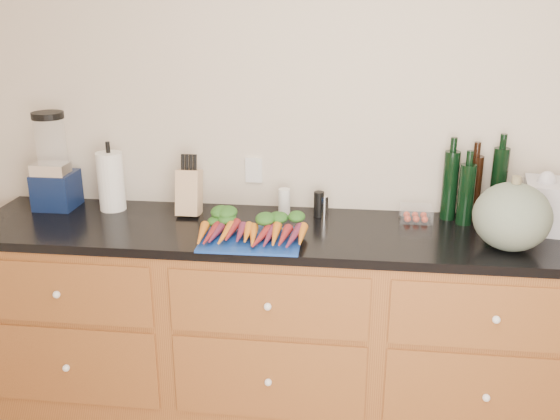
# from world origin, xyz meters

# --- Properties ---
(wall_back) EXTENTS (4.10, 0.05, 2.60)m
(wall_back) POSITION_xyz_m (0.00, 1.62, 1.30)
(wall_back) COLOR beige
(wall_back) RESTS_ON ground
(cabinets) EXTENTS (3.60, 0.64, 0.90)m
(cabinets) POSITION_xyz_m (0.00, 1.30, 0.45)
(cabinets) COLOR brown
(cabinets) RESTS_ON ground
(countertop) EXTENTS (3.64, 0.62, 0.04)m
(countertop) POSITION_xyz_m (0.00, 1.30, 0.92)
(countertop) COLOR black
(countertop) RESTS_ON cabinets
(cutting_board) EXTENTS (0.42, 0.32, 0.01)m
(cutting_board) POSITION_xyz_m (-0.54, 1.14, 0.95)
(cutting_board) COLOR navy
(cutting_board) RESTS_ON countertop
(carrots) EXTENTS (0.45, 0.31, 0.06)m
(carrots) POSITION_xyz_m (-0.54, 1.18, 0.98)
(carrots) COLOR orange
(carrots) RESTS_ON cutting_board
(squash) EXTENTS (0.31, 0.31, 0.28)m
(squash) POSITION_xyz_m (0.51, 1.18, 1.08)
(squash) COLOR #516050
(squash) RESTS_ON countertop
(blender_appliance) EXTENTS (0.18, 0.18, 0.46)m
(blender_appliance) POSITION_xyz_m (-1.54, 1.46, 1.14)
(blender_appliance) COLOR #0D1B41
(blender_appliance) RESTS_ON countertop
(paper_towel) EXTENTS (0.12, 0.12, 0.28)m
(paper_towel) POSITION_xyz_m (-1.26, 1.46, 1.08)
(paper_towel) COLOR white
(paper_towel) RESTS_ON countertop
(knife_block) EXTENTS (0.11, 0.11, 0.21)m
(knife_block) POSITION_xyz_m (-0.88, 1.44, 1.05)
(knife_block) COLOR tan
(knife_block) RESTS_ON countertop
(grinder_salt) EXTENTS (0.05, 0.05, 0.13)m
(grinder_salt) POSITION_xyz_m (-0.44, 1.48, 1.00)
(grinder_salt) COLOR white
(grinder_salt) RESTS_ON countertop
(grinder_pepper) EXTENTS (0.05, 0.05, 0.12)m
(grinder_pepper) POSITION_xyz_m (-0.28, 1.48, 1.00)
(grinder_pepper) COLOR black
(grinder_pepper) RESTS_ON countertop
(canister_chrome) EXTENTS (0.04, 0.04, 0.10)m
(canister_chrome) POSITION_xyz_m (-0.25, 1.48, 0.99)
(canister_chrome) COLOR silver
(canister_chrome) RESTS_ON countertop
(tomato_box) EXTENTS (0.14, 0.11, 0.07)m
(tomato_box) POSITION_xyz_m (0.17, 1.47, 0.97)
(tomato_box) COLOR white
(tomato_box) RESTS_ON countertop
(bottles) EXTENTS (0.28, 0.14, 0.34)m
(bottles) POSITION_xyz_m (0.41, 1.51, 1.09)
(bottles) COLOR black
(bottles) RESTS_ON countertop
(grocery_bag) EXTENTS (0.34, 0.29, 0.22)m
(grocery_bag) POSITION_xyz_m (0.77, 1.42, 1.05)
(grocery_bag) COLOR silver
(grocery_bag) RESTS_ON countertop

